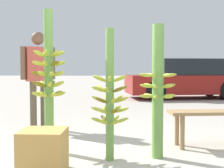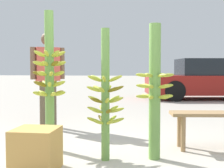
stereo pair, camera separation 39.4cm
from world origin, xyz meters
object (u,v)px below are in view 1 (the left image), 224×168
banana_stalk_right (158,91)px  produce_crate (43,151)px  vendor_person (38,71)px  banana_stalk_left (49,78)px  parked_car (186,79)px  banana_stalk_center (110,97)px

banana_stalk_right → produce_crate: (-1.17, -0.58, -0.56)m
vendor_person → banana_stalk_left: bearing=78.8°
parked_car → produce_crate: bearing=150.7°
banana_stalk_left → banana_stalk_right: 1.34m
banana_stalk_right → parked_car: 7.45m
banana_stalk_left → parked_car: size_ratio=0.42×
banana_stalk_right → parked_car: banana_stalk_right is taller
parked_car → produce_crate: 8.36m
banana_stalk_left → parked_car: 7.65m
vendor_person → produce_crate: (0.66, -2.21, -0.77)m
vendor_person → parked_car: (3.57, 5.61, -0.34)m
produce_crate → banana_stalk_right: bearing=26.2°
banana_stalk_left → banana_stalk_right: banana_stalk_left is taller
banana_stalk_right → vendor_person: (-1.84, 1.64, 0.21)m
banana_stalk_left → produce_crate: (0.14, -0.81, -0.69)m
banana_stalk_right → produce_crate: bearing=-153.8°
banana_stalk_right → banana_stalk_center: bearing=-167.3°
banana_stalk_center → banana_stalk_right: (0.54, 0.12, 0.06)m
banana_stalk_left → parked_car: banana_stalk_left is taller
banana_stalk_center → produce_crate: size_ratio=3.43×
banana_stalk_center → produce_crate: (-0.63, -0.45, -0.50)m
banana_stalk_right → banana_stalk_left: bearing=169.9°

